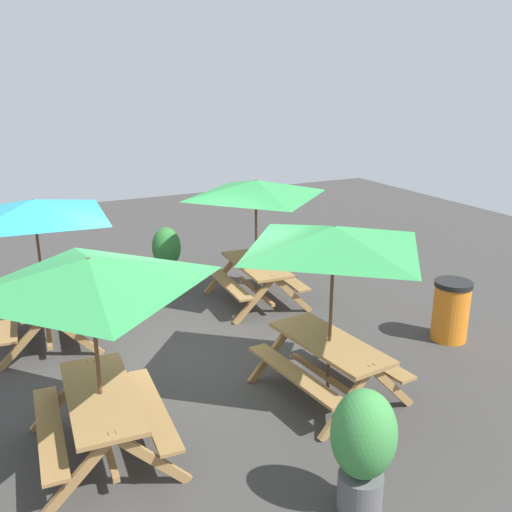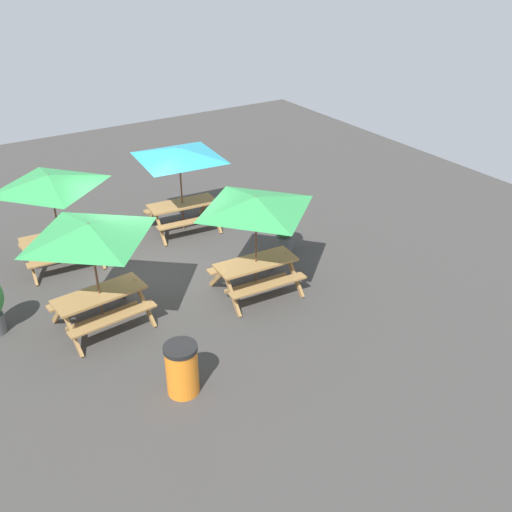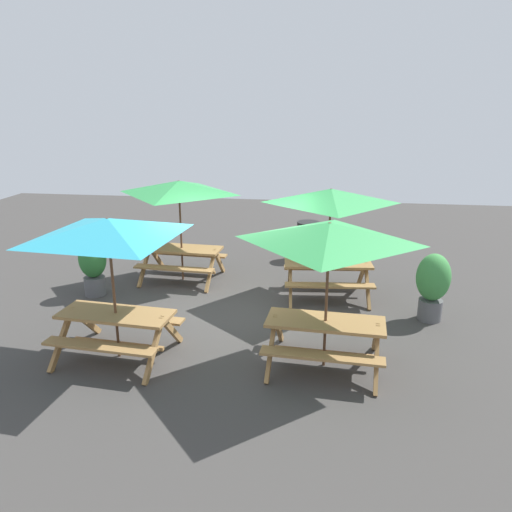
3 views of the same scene
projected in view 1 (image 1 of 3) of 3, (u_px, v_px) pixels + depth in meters
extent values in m
plane|color=#3D3A38|center=(187.00, 361.00, 8.45)|extent=(24.00, 24.00, 0.00)
cube|color=olive|center=(329.00, 343.00, 7.38)|extent=(1.86, 0.87, 0.05)
cube|color=olive|center=(295.00, 374.00, 7.18)|extent=(1.82, 0.43, 0.04)
cube|color=olive|center=(360.00, 352.00, 7.74)|extent=(1.82, 0.43, 0.04)
cube|color=olive|center=(272.00, 352.00, 7.93)|extent=(0.14, 0.80, 0.81)
cube|color=olive|center=(314.00, 340.00, 8.30)|extent=(0.14, 0.80, 0.81)
cube|color=olive|center=(346.00, 404.00, 6.67)|extent=(0.14, 0.80, 0.81)
cube|color=olive|center=(391.00, 386.00, 7.04)|extent=(0.14, 0.80, 0.81)
cube|color=olive|center=(328.00, 378.00, 7.53)|extent=(1.56, 0.22, 0.06)
cylinder|color=brown|center=(331.00, 313.00, 7.25)|extent=(0.04, 0.04, 2.30)
pyramid|color=green|center=(334.00, 237.00, 6.95)|extent=(2.18, 2.18, 0.28)
cube|color=olive|center=(256.00, 264.00, 10.46)|extent=(1.84, 0.81, 0.05)
cube|color=olive|center=(228.00, 283.00, 10.34)|extent=(1.81, 0.37, 0.04)
cube|color=olive|center=(283.00, 275.00, 10.75)|extent=(1.81, 0.37, 0.04)
cube|color=olive|center=(223.00, 273.00, 11.12)|extent=(0.11, 0.80, 0.81)
cube|color=olive|center=(257.00, 268.00, 11.39)|extent=(0.11, 0.80, 0.81)
cube|color=olive|center=(254.00, 301.00, 9.75)|extent=(0.11, 0.80, 0.81)
cube|color=olive|center=(292.00, 294.00, 10.02)|extent=(0.11, 0.80, 0.81)
cube|color=olive|center=(256.00, 291.00, 10.61)|extent=(1.56, 0.17, 0.06)
cylinder|color=brown|center=(256.00, 243.00, 10.34)|extent=(0.04, 0.04, 2.30)
pyramid|color=green|center=(256.00, 188.00, 10.03)|extent=(2.12, 2.12, 0.28)
cube|color=olive|center=(101.00, 396.00, 6.15)|extent=(1.84, 0.82, 0.05)
cube|color=olive|center=(50.00, 430.00, 6.03)|extent=(1.81, 0.38, 0.04)
cube|color=olive|center=(152.00, 408.00, 6.44)|extent=(1.81, 0.38, 0.04)
cube|color=olive|center=(62.00, 397.00, 6.81)|extent=(0.11, 0.80, 0.81)
cube|color=olive|center=(124.00, 385.00, 7.08)|extent=(0.11, 0.80, 0.81)
cube|color=olive|center=(77.00, 478.00, 5.44)|extent=(0.11, 0.80, 0.81)
cube|color=olive|center=(152.00, 459.00, 5.71)|extent=(0.11, 0.80, 0.81)
cube|color=olive|center=(105.00, 437.00, 6.31)|extent=(1.56, 0.17, 0.06)
cylinder|color=brown|center=(98.00, 361.00, 6.03)|extent=(0.04, 0.04, 2.30)
pyramid|color=green|center=(89.00, 271.00, 5.72)|extent=(2.13, 2.13, 0.28)
cube|color=olive|center=(44.00, 297.00, 8.89)|extent=(1.85, 0.85, 0.05)
cube|color=olive|center=(9.00, 320.00, 8.78)|extent=(1.82, 0.42, 0.04)
cube|color=olive|center=(83.00, 310.00, 9.17)|extent=(1.82, 0.42, 0.04)
cube|color=olive|center=(22.00, 305.00, 9.56)|extent=(0.13, 0.80, 0.81)
cube|color=olive|center=(67.00, 299.00, 9.82)|extent=(0.13, 0.80, 0.81)
cube|color=olive|center=(22.00, 343.00, 8.18)|extent=(0.13, 0.80, 0.81)
cube|color=olive|center=(75.00, 335.00, 8.44)|extent=(0.13, 0.80, 0.81)
cube|color=olive|center=(48.00, 328.00, 9.04)|extent=(1.56, 0.21, 0.06)
cylinder|color=brown|center=(41.00, 273.00, 8.76)|extent=(0.04, 0.04, 2.30)
pyramid|color=teal|center=(34.00, 208.00, 8.46)|extent=(2.82, 2.82, 0.28)
cylinder|color=orange|center=(451.00, 313.00, 9.04)|extent=(0.56, 0.56, 0.90)
cylinder|color=black|center=(454.00, 284.00, 8.89)|extent=(0.59, 0.59, 0.08)
cylinder|color=#59595B|center=(168.00, 276.00, 11.46)|extent=(0.44, 0.44, 0.40)
ellipsoid|color=#2D7233|center=(166.00, 247.00, 11.28)|extent=(0.57, 0.57, 0.81)
cylinder|color=#59595B|center=(360.00, 492.00, 5.50)|extent=(0.44, 0.44, 0.40)
ellipsoid|color=#3D8C42|center=(364.00, 434.00, 5.30)|extent=(0.62, 0.62, 0.90)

